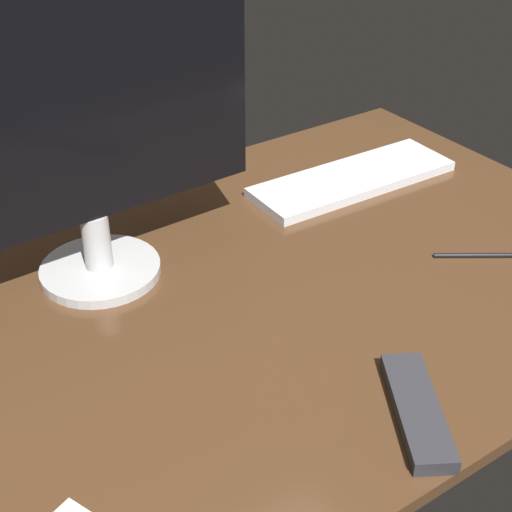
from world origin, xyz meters
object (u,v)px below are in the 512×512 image
(keyboard, at_px, (353,179))
(pen, at_px, (478,255))
(monitor, at_px, (80,117))
(tv_remote, at_px, (417,410))

(keyboard, xyz_separation_m, pen, (-0.00, -0.31, -0.00))
(monitor, bearing_deg, tv_remote, -70.91)
(keyboard, distance_m, pen, 0.31)
(monitor, height_order, tv_remote, monitor)
(keyboard, xyz_separation_m, tv_remote, (-0.33, -0.51, 0.00))
(keyboard, relative_size, tv_remote, 2.15)
(monitor, xyz_separation_m, tv_remote, (0.19, -0.50, -0.25))
(tv_remote, height_order, pen, tv_remote)
(keyboard, distance_m, tv_remote, 0.60)
(monitor, relative_size, pen, 3.77)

